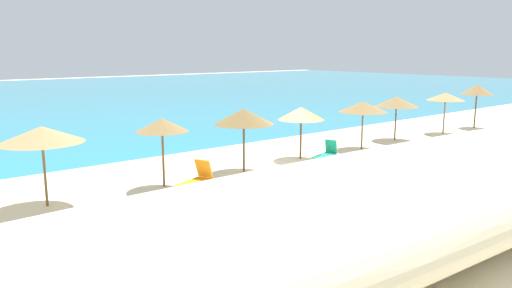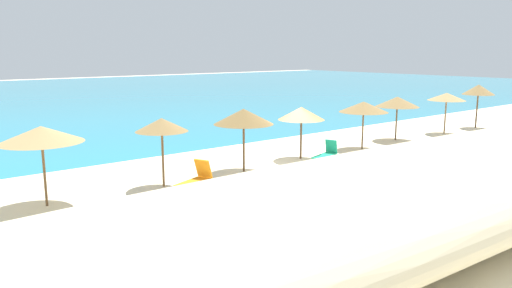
{
  "view_description": "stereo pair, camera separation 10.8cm",
  "coord_description": "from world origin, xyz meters",
  "px_view_note": "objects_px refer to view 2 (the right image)",
  "views": [
    {
      "loc": [
        -14.86,
        -15.61,
        5.08
      ],
      "look_at": [
        -1.5,
        0.75,
        1.07
      ],
      "focal_mm": 34.51,
      "sensor_mm": 36.0,
      "label": 1
    },
    {
      "loc": [
        -14.77,
        -15.68,
        5.08
      ],
      "look_at": [
        -1.5,
        0.75,
        1.07
      ],
      "focal_mm": 34.51,
      "sensor_mm": 36.0,
      "label": 2
    }
  ],
  "objects_px": {
    "lounge_chair_0": "(326,153)",
    "lounge_chair_1": "(196,178)",
    "beach_umbrella_2": "(41,134)",
    "beach_umbrella_6": "(364,107)",
    "beach_umbrella_9": "(479,90)",
    "beach_umbrella_3": "(162,125)",
    "beach_umbrella_7": "(397,102)",
    "beach_umbrella_8": "(447,97)",
    "beach_umbrella_4": "(244,117)",
    "beach_umbrella_5": "(301,113)"
  },
  "relations": [
    {
      "from": "beach_umbrella_4",
      "to": "lounge_chair_1",
      "type": "bearing_deg",
      "value": -158.05
    },
    {
      "from": "beach_umbrella_8",
      "to": "lounge_chair_0",
      "type": "height_order",
      "value": "beach_umbrella_8"
    },
    {
      "from": "beach_umbrella_9",
      "to": "lounge_chair_0",
      "type": "relative_size",
      "value": 1.77
    },
    {
      "from": "beach_umbrella_3",
      "to": "beach_umbrella_9",
      "type": "xyz_separation_m",
      "value": [
        23.31,
        -0.18,
        0.18
      ]
    },
    {
      "from": "beach_umbrella_4",
      "to": "beach_umbrella_6",
      "type": "bearing_deg",
      "value": -0.3
    },
    {
      "from": "beach_umbrella_8",
      "to": "beach_umbrella_9",
      "type": "relative_size",
      "value": 0.88
    },
    {
      "from": "lounge_chair_0",
      "to": "beach_umbrella_9",
      "type": "bearing_deg",
      "value": -103.35
    },
    {
      "from": "beach_umbrella_9",
      "to": "lounge_chair_1",
      "type": "xyz_separation_m",
      "value": [
        -22.7,
        -1.16,
        -2.06
      ]
    },
    {
      "from": "beach_umbrella_8",
      "to": "lounge_chair_0",
      "type": "relative_size",
      "value": 1.56
    },
    {
      "from": "beach_umbrella_3",
      "to": "lounge_chair_1",
      "type": "distance_m",
      "value": 2.39
    },
    {
      "from": "beach_umbrella_3",
      "to": "beach_umbrella_8",
      "type": "distance_m",
      "value": 19.52
    },
    {
      "from": "beach_umbrella_4",
      "to": "beach_umbrella_6",
      "type": "xyz_separation_m",
      "value": [
        7.79,
        -0.04,
        -0.14
      ]
    },
    {
      "from": "beach_umbrella_2",
      "to": "lounge_chair_1",
      "type": "xyz_separation_m",
      "value": [
        4.79,
        -1.67,
        -1.93
      ]
    },
    {
      "from": "lounge_chair_0",
      "to": "beach_umbrella_5",
      "type": "bearing_deg",
      "value": -1.31
    },
    {
      "from": "beach_umbrella_7",
      "to": "lounge_chair_0",
      "type": "height_order",
      "value": "beach_umbrella_7"
    },
    {
      "from": "beach_umbrella_9",
      "to": "beach_umbrella_3",
      "type": "bearing_deg",
      "value": 179.55
    },
    {
      "from": "lounge_chair_0",
      "to": "lounge_chair_1",
      "type": "bearing_deg",
      "value": 75.57
    },
    {
      "from": "beach_umbrella_7",
      "to": "lounge_chair_0",
      "type": "relative_size",
      "value": 1.54
    },
    {
      "from": "beach_umbrella_5",
      "to": "beach_umbrella_9",
      "type": "xyz_separation_m",
      "value": [
        15.84,
        -0.43,
        0.37
      ]
    },
    {
      "from": "beach_umbrella_4",
      "to": "beach_umbrella_8",
      "type": "height_order",
      "value": "beach_umbrella_4"
    },
    {
      "from": "beach_umbrella_5",
      "to": "beach_umbrella_9",
      "type": "bearing_deg",
      "value": -1.56
    },
    {
      "from": "beach_umbrella_6",
      "to": "beach_umbrella_9",
      "type": "xyz_separation_m",
      "value": [
        11.71,
        -0.09,
        0.32
      ]
    },
    {
      "from": "beach_umbrella_3",
      "to": "lounge_chair_0",
      "type": "distance_m",
      "value": 8.13
    },
    {
      "from": "beach_umbrella_7",
      "to": "lounge_chair_0",
      "type": "xyz_separation_m",
      "value": [
        -7.4,
        -1.47,
        -1.79
      ]
    },
    {
      "from": "beach_umbrella_2",
      "to": "beach_umbrella_3",
      "type": "height_order",
      "value": "beach_umbrella_2"
    },
    {
      "from": "beach_umbrella_8",
      "to": "beach_umbrella_5",
      "type": "bearing_deg",
      "value": 178.24
    },
    {
      "from": "beach_umbrella_6",
      "to": "beach_umbrella_7",
      "type": "distance_m",
      "value": 3.65
    },
    {
      "from": "beach_umbrella_5",
      "to": "beach_umbrella_8",
      "type": "height_order",
      "value": "beach_umbrella_8"
    },
    {
      "from": "beach_umbrella_7",
      "to": "beach_umbrella_8",
      "type": "distance_m",
      "value": 4.34
    },
    {
      "from": "beach_umbrella_5",
      "to": "beach_umbrella_7",
      "type": "distance_m",
      "value": 7.76
    },
    {
      "from": "beach_umbrella_8",
      "to": "lounge_chair_0",
      "type": "xyz_separation_m",
      "value": [
        -11.7,
        -0.94,
        -1.87
      ]
    },
    {
      "from": "beach_umbrella_3",
      "to": "beach_umbrella_5",
      "type": "xyz_separation_m",
      "value": [
        7.46,
        0.25,
        -0.18
      ]
    },
    {
      "from": "beach_umbrella_3",
      "to": "beach_umbrella_6",
      "type": "distance_m",
      "value": 11.6
    },
    {
      "from": "beach_umbrella_2",
      "to": "beach_umbrella_9",
      "type": "bearing_deg",
      "value": -1.06
    },
    {
      "from": "beach_umbrella_6",
      "to": "beach_umbrella_4",
      "type": "bearing_deg",
      "value": 179.7
    },
    {
      "from": "lounge_chair_1",
      "to": "beach_umbrella_5",
      "type": "bearing_deg",
      "value": -98.9
    },
    {
      "from": "beach_umbrella_6",
      "to": "beach_umbrella_2",
      "type": "bearing_deg",
      "value": 178.47
    },
    {
      "from": "beach_umbrella_3",
      "to": "lounge_chair_1",
      "type": "bearing_deg",
      "value": -65.82
    },
    {
      "from": "lounge_chair_1",
      "to": "beach_umbrella_2",
      "type": "bearing_deg",
      "value": 48.79
    },
    {
      "from": "beach_umbrella_4",
      "to": "beach_umbrella_8",
      "type": "xyz_separation_m",
      "value": [
        15.72,
        -0.07,
        -0.07
      ]
    },
    {
      "from": "lounge_chair_0",
      "to": "lounge_chair_1",
      "type": "height_order",
      "value": "lounge_chair_1"
    },
    {
      "from": "beach_umbrella_2",
      "to": "beach_umbrella_6",
      "type": "relative_size",
      "value": 1.06
    },
    {
      "from": "beach_umbrella_3",
      "to": "beach_umbrella_9",
      "type": "relative_size",
      "value": 0.91
    },
    {
      "from": "beach_umbrella_9",
      "to": "beach_umbrella_6",
      "type": "bearing_deg",
      "value": 179.56
    },
    {
      "from": "beach_umbrella_6",
      "to": "beach_umbrella_9",
      "type": "bearing_deg",
      "value": -0.44
    },
    {
      "from": "beach_umbrella_9",
      "to": "beach_umbrella_7",
      "type": "bearing_deg",
      "value": 175.83
    },
    {
      "from": "beach_umbrella_2",
      "to": "lounge_chair_1",
      "type": "distance_m",
      "value": 5.42
    },
    {
      "from": "beach_umbrella_5",
      "to": "beach_umbrella_7",
      "type": "bearing_deg",
      "value": 1.17
    },
    {
      "from": "beach_umbrella_8",
      "to": "lounge_chair_1",
      "type": "distance_m",
      "value": 19.05
    },
    {
      "from": "lounge_chair_0",
      "to": "lounge_chair_1",
      "type": "relative_size",
      "value": 0.96
    }
  ]
}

